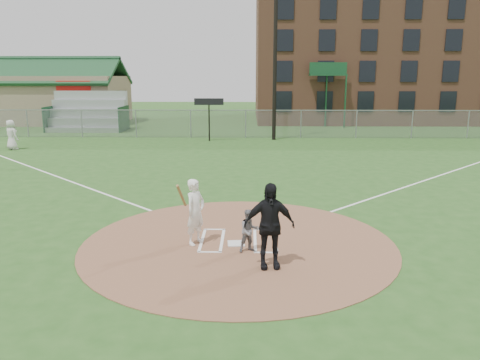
{
  "coord_description": "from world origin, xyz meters",
  "views": [
    {
      "loc": [
        0.29,
        -11.97,
        4.42
      ],
      "look_at": [
        0.0,
        2.0,
        1.3
      ],
      "focal_mm": 35.0,
      "sensor_mm": 36.0,
      "label": 1
    }
  ],
  "objects_px": {
    "umpire": "(269,226)",
    "batter_at_plate": "(195,212)",
    "catcher": "(249,231)",
    "ondeck_player": "(11,135)",
    "home_plate": "(236,243)"
  },
  "relations": [
    {
      "from": "catcher",
      "to": "ondeck_player",
      "type": "xyz_separation_m",
      "value": [
        -14.53,
        16.78,
        0.33
      ]
    },
    {
      "from": "catcher",
      "to": "batter_at_plate",
      "type": "height_order",
      "value": "batter_at_plate"
    },
    {
      "from": "ondeck_player",
      "to": "batter_at_plate",
      "type": "height_order",
      "value": "ondeck_player"
    },
    {
      "from": "home_plate",
      "to": "ondeck_player",
      "type": "relative_size",
      "value": 0.25
    },
    {
      "from": "home_plate",
      "to": "umpire",
      "type": "bearing_deg",
      "value": -61.75
    },
    {
      "from": "catcher",
      "to": "umpire",
      "type": "xyz_separation_m",
      "value": [
        0.45,
        -0.97,
        0.46
      ]
    },
    {
      "from": "umpire",
      "to": "batter_at_plate",
      "type": "relative_size",
      "value": 1.14
    },
    {
      "from": "umpire",
      "to": "ondeck_player",
      "type": "relative_size",
      "value": 1.12
    },
    {
      "from": "umpire",
      "to": "batter_at_plate",
      "type": "xyz_separation_m",
      "value": [
        -1.89,
        1.53,
        -0.13
      ]
    },
    {
      "from": "home_plate",
      "to": "batter_at_plate",
      "type": "distance_m",
      "value": 1.39
    },
    {
      "from": "home_plate",
      "to": "catcher",
      "type": "xyz_separation_m",
      "value": [
        0.36,
        -0.53,
        0.54
      ]
    },
    {
      "from": "catcher",
      "to": "ondeck_player",
      "type": "relative_size",
      "value": 0.61
    },
    {
      "from": "home_plate",
      "to": "umpire",
      "type": "relative_size",
      "value": 0.22
    },
    {
      "from": "home_plate",
      "to": "catcher",
      "type": "bearing_deg",
      "value": -56.29
    },
    {
      "from": "batter_at_plate",
      "to": "home_plate",
      "type": "bearing_deg",
      "value": -1.26
    }
  ]
}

